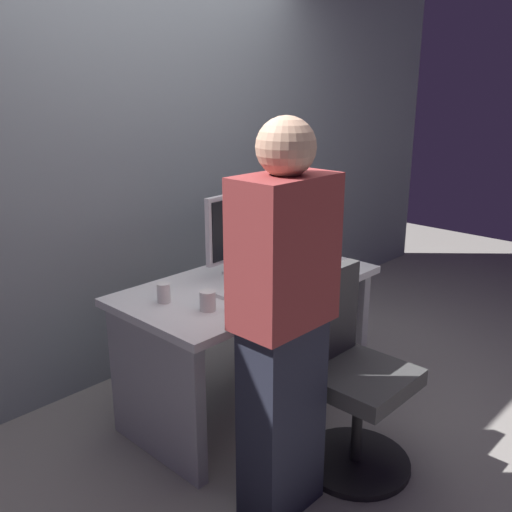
{
  "coord_description": "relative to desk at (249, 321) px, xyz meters",
  "views": [
    {
      "loc": [
        -2.03,
        -1.97,
        1.75
      ],
      "look_at": [
        0.0,
        -0.05,
        0.89
      ],
      "focal_mm": 39.69,
      "sensor_mm": 36.0,
      "label": 1
    }
  ],
  "objects": [
    {
      "name": "office_chair",
      "position": [
        -0.04,
        -0.68,
        -0.08
      ],
      "size": [
        0.52,
        0.52,
        0.94
      ],
      "color": "black",
      "rests_on": "ground"
    },
    {
      "name": "keyboard",
      "position": [
        -0.07,
        -0.1,
        0.24
      ],
      "size": [
        0.43,
        0.14,
        0.02
      ],
      "primitive_type": "cube",
      "rotation": [
        0.0,
        0.0,
        0.02
      ],
      "color": "white",
      "rests_on": "desk"
    },
    {
      "name": "cup_near_keyboard",
      "position": [
        -0.42,
        -0.14,
        0.28
      ],
      "size": [
        0.08,
        0.08,
        0.09
      ],
      "primitive_type": "cylinder",
      "color": "white",
      "rests_on": "desk"
    },
    {
      "name": "desk",
      "position": [
        0.0,
        0.0,
        0.0
      ],
      "size": [
        1.4,
        0.74,
        0.74
      ],
      "color": "white",
      "rests_on": "ground"
    },
    {
      "name": "book_stack",
      "position": [
        0.41,
        0.08,
        0.32
      ],
      "size": [
        0.22,
        0.19,
        0.17
      ],
      "color": "#3359A5",
      "rests_on": "desk"
    },
    {
      "name": "wall_back",
      "position": [
        0.0,
        0.87,
        0.99
      ],
      "size": [
        6.4,
        0.1,
        3.0
      ],
      "primitive_type": "cube",
      "color": "gray",
      "rests_on": "ground"
    },
    {
      "name": "ground_plane",
      "position": [
        0.0,
        0.0,
        -0.51
      ],
      "size": [
        9.0,
        9.0,
        0.0
      ],
      "primitive_type": "plane",
      "color": "gray"
    },
    {
      "name": "mouse",
      "position": [
        0.21,
        -0.11,
        0.25
      ],
      "size": [
        0.06,
        0.1,
        0.03
      ],
      "primitive_type": "ellipsoid",
      "color": "white",
      "rests_on": "desk"
    },
    {
      "name": "monitor",
      "position": [
        0.08,
        0.12,
        0.49
      ],
      "size": [
        0.54,
        0.15,
        0.46
      ],
      "color": "silver",
      "rests_on": "desk"
    },
    {
      "name": "cup_by_monitor",
      "position": [
        -0.49,
        0.09,
        0.28
      ],
      "size": [
        0.06,
        0.06,
        0.1
      ],
      "primitive_type": "cylinder",
      "color": "white",
      "rests_on": "desk"
    },
    {
      "name": "cell_phone",
      "position": [
        0.48,
        -0.18,
        0.23
      ],
      "size": [
        0.11,
        0.16,
        0.01
      ],
      "primitive_type": "cube",
      "rotation": [
        0.0,
        0.0,
        0.29
      ],
      "color": "black",
      "rests_on": "desk"
    },
    {
      "name": "person_at_desk",
      "position": [
        -0.49,
        -0.66,
        0.33
      ],
      "size": [
        0.4,
        0.24,
        1.64
      ],
      "color": "#262838",
      "rests_on": "ground"
    }
  ]
}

